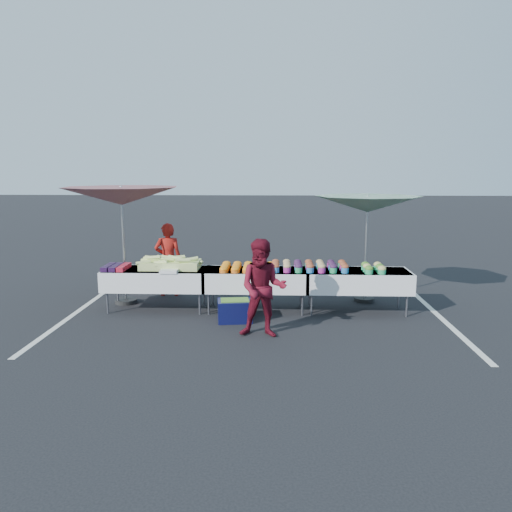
{
  "coord_description": "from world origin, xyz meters",
  "views": [
    {
      "loc": [
        0.35,
        -8.72,
        2.53
      ],
      "look_at": [
        0.0,
        0.0,
        1.0
      ],
      "focal_mm": 35.0,
      "sensor_mm": 36.0,
      "label": 1
    }
  ],
  "objects_px": {
    "table_right": "(357,280)",
    "customer": "(263,288)",
    "vendor": "(168,259)",
    "umbrella_right": "(368,205)",
    "storage_bin": "(235,310)",
    "table_center": "(256,279)",
    "umbrella_left": "(121,197)",
    "table_left": "(157,278)"
  },
  "relations": [
    {
      "from": "table_center",
      "to": "umbrella_left",
      "type": "distance_m",
      "value": 2.91
    },
    {
      "from": "storage_bin",
      "to": "umbrella_left",
      "type": "bearing_deg",
      "value": 146.12
    },
    {
      "from": "customer",
      "to": "umbrella_left",
      "type": "height_order",
      "value": "umbrella_left"
    },
    {
      "from": "storage_bin",
      "to": "vendor",
      "type": "bearing_deg",
      "value": 123.23
    },
    {
      "from": "umbrella_left",
      "to": "table_center",
      "type": "bearing_deg",
      "value": -9.09
    },
    {
      "from": "table_right",
      "to": "umbrella_right",
      "type": "bearing_deg",
      "value": 69.78
    },
    {
      "from": "umbrella_left",
      "to": "storage_bin",
      "type": "xyz_separation_m",
      "value": [
        2.17,
        -1.06,
        -1.83
      ]
    },
    {
      "from": "umbrella_right",
      "to": "storage_bin",
      "type": "xyz_separation_m",
      "value": [
        -2.4,
        -1.39,
        -1.67
      ]
    },
    {
      "from": "vendor",
      "to": "umbrella_left",
      "type": "height_order",
      "value": "umbrella_left"
    },
    {
      "from": "customer",
      "to": "vendor",
      "type": "bearing_deg",
      "value": 133.29
    },
    {
      "from": "customer",
      "to": "storage_bin",
      "type": "xyz_separation_m",
      "value": [
        -0.49,
        0.75,
        -0.56
      ]
    },
    {
      "from": "table_left",
      "to": "umbrella_left",
      "type": "xyz_separation_m",
      "value": [
        -0.7,
        0.4,
        1.43
      ]
    },
    {
      "from": "table_center",
      "to": "table_left",
      "type": "bearing_deg",
      "value": 180.0
    },
    {
      "from": "table_left",
      "to": "customer",
      "type": "height_order",
      "value": "customer"
    },
    {
      "from": "vendor",
      "to": "storage_bin",
      "type": "xyz_separation_m",
      "value": [
        1.48,
        -1.69,
        -0.54
      ]
    },
    {
      "from": "vendor",
      "to": "storage_bin",
      "type": "bearing_deg",
      "value": 125.85
    },
    {
      "from": "table_center",
      "to": "table_right",
      "type": "xyz_separation_m",
      "value": [
        1.8,
        0.0,
        0.0
      ]
    },
    {
      "from": "table_right",
      "to": "customer",
      "type": "distance_m",
      "value": 2.17
    },
    {
      "from": "table_left",
      "to": "customer",
      "type": "xyz_separation_m",
      "value": [
        1.96,
        -1.41,
        0.17
      ]
    },
    {
      "from": "vendor",
      "to": "umbrella_left",
      "type": "xyz_separation_m",
      "value": [
        -0.69,
        -0.63,
        1.28
      ]
    },
    {
      "from": "vendor",
      "to": "customer",
      "type": "bearing_deg",
      "value": 123.65
    },
    {
      "from": "table_left",
      "to": "vendor",
      "type": "xyz_separation_m",
      "value": [
        -0.01,
        1.03,
        0.15
      ]
    },
    {
      "from": "table_right",
      "to": "storage_bin",
      "type": "height_order",
      "value": "table_right"
    },
    {
      "from": "table_right",
      "to": "storage_bin",
      "type": "distance_m",
      "value": 2.26
    },
    {
      "from": "vendor",
      "to": "storage_bin",
      "type": "distance_m",
      "value": 2.31
    },
    {
      "from": "customer",
      "to": "table_right",
      "type": "bearing_deg",
      "value": 45.05
    },
    {
      "from": "table_right",
      "to": "umbrella_right",
      "type": "xyz_separation_m",
      "value": [
        0.27,
        0.73,
        1.28
      ]
    },
    {
      "from": "table_right",
      "to": "customer",
      "type": "bearing_deg",
      "value": -139.36
    },
    {
      "from": "umbrella_left",
      "to": "storage_bin",
      "type": "relative_size",
      "value": 4.23
    },
    {
      "from": "table_center",
      "to": "table_right",
      "type": "bearing_deg",
      "value": 0.0
    },
    {
      "from": "vendor",
      "to": "umbrella_left",
      "type": "distance_m",
      "value": 1.59
    },
    {
      "from": "table_right",
      "to": "vendor",
      "type": "height_order",
      "value": "vendor"
    },
    {
      "from": "table_left",
      "to": "table_right",
      "type": "xyz_separation_m",
      "value": [
        3.6,
        0.0,
        0.0
      ]
    },
    {
      "from": "umbrella_left",
      "to": "storage_bin",
      "type": "bearing_deg",
      "value": -26.03
    },
    {
      "from": "table_center",
      "to": "umbrella_left",
      "type": "xyz_separation_m",
      "value": [
        -2.5,
        0.4,
        1.43
      ]
    },
    {
      "from": "customer",
      "to": "umbrella_right",
      "type": "xyz_separation_m",
      "value": [
        1.91,
        2.13,
        1.11
      ]
    },
    {
      "from": "table_center",
      "to": "customer",
      "type": "xyz_separation_m",
      "value": [
        0.16,
        -1.41,
        0.17
      ]
    },
    {
      "from": "table_left",
      "to": "umbrella_left",
      "type": "relative_size",
      "value": 0.71
    },
    {
      "from": "table_left",
      "to": "umbrella_left",
      "type": "height_order",
      "value": "umbrella_left"
    },
    {
      "from": "table_left",
      "to": "storage_bin",
      "type": "height_order",
      "value": "table_left"
    },
    {
      "from": "table_left",
      "to": "customer",
      "type": "bearing_deg",
      "value": -35.63
    },
    {
      "from": "table_left",
      "to": "umbrella_right",
      "type": "bearing_deg",
      "value": 10.62
    }
  ]
}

